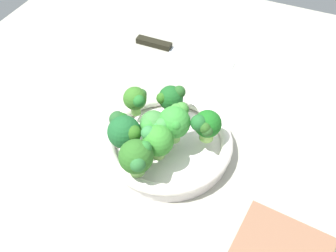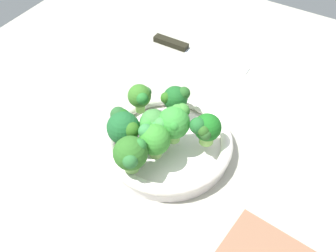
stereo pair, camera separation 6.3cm
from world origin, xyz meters
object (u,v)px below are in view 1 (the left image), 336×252
at_px(broccoli_floret_0, 171,97).
at_px(broccoli_floret_1, 157,140).
at_px(broccoli_floret_4, 206,125).
at_px(broccoli_floret_6, 124,130).
at_px(bowl, 168,143).
at_px(broccoli_floret_5, 136,99).
at_px(broccoli_floret_3, 175,121).
at_px(broccoli_floret_2, 137,157).
at_px(knife, 171,48).
at_px(broccoli_floret_7, 154,125).

distance_m(broccoli_floret_0, broccoli_floret_1, 0.12).
height_order(broccoli_floret_4, broccoli_floret_6, broccoli_floret_6).
bearing_deg(bowl, broccoli_floret_5, 69.05).
bearing_deg(broccoli_floret_1, broccoli_floret_3, -14.16).
bearing_deg(broccoli_floret_3, broccoli_floret_5, 72.67).
height_order(broccoli_floret_1, broccoli_floret_2, broccoli_floret_2).
bearing_deg(knife, broccoli_floret_4, -145.51).
bearing_deg(broccoli_floret_4, broccoli_floret_1, 137.17).
relative_size(broccoli_floret_5, broccoli_floret_7, 0.95).
relative_size(broccoli_floret_6, knife, 0.28).
relative_size(broccoli_floret_3, broccoli_floret_6, 1.06).
bearing_deg(bowl, broccoli_floret_3, -82.95).
bearing_deg(broccoli_floret_6, knife, 10.27).
xyz_separation_m(broccoli_floret_3, knife, (0.31, 0.15, -0.08)).
bearing_deg(broccoli_floret_3, knife, 25.01).
relative_size(broccoli_floret_5, knife, 0.24).
height_order(bowl, broccoli_floret_2, broccoli_floret_2).
bearing_deg(broccoli_floret_3, broccoli_floret_4, -68.44).
height_order(bowl, broccoli_floret_6, broccoli_floret_6).
bearing_deg(knife, broccoli_floret_3, -154.99).
relative_size(bowl, broccoli_floret_0, 4.28).
distance_m(broccoli_floret_7, knife, 0.36).
bearing_deg(knife, broccoli_floret_6, -169.73).
xyz_separation_m(broccoli_floret_6, broccoli_floret_7, (0.03, -0.05, 0.00)).
relative_size(broccoli_floret_6, broccoli_floret_7, 1.08).
xyz_separation_m(broccoli_floret_3, broccoli_floret_4, (0.02, -0.05, -0.01)).
bearing_deg(bowl, broccoli_floret_0, 19.66).
bearing_deg(broccoli_floret_1, broccoli_floret_4, -42.83).
distance_m(broccoli_floret_1, broccoli_floret_2, 0.05).
xyz_separation_m(broccoli_floret_0, broccoli_floret_6, (-0.12, 0.04, 0.01)).
relative_size(broccoli_floret_4, knife, 0.25).
height_order(broccoli_floret_1, broccoli_floret_7, broccoli_floret_1).
height_order(broccoli_floret_7, knife, broccoli_floret_7).
distance_m(broccoli_floret_1, broccoli_floret_5, 0.12).
bearing_deg(broccoli_floret_5, knife, 9.69).
height_order(broccoli_floret_0, broccoli_floret_4, broccoli_floret_4).
xyz_separation_m(broccoli_floret_3, broccoli_floret_5, (0.03, 0.10, -0.01)).
xyz_separation_m(broccoli_floret_0, broccoli_floret_4, (-0.05, -0.09, 0.01)).
xyz_separation_m(bowl, broccoli_floret_6, (-0.05, 0.07, 0.06)).
distance_m(broccoli_floret_1, broccoli_floret_6, 0.07).
relative_size(broccoli_floret_0, broccoli_floret_2, 0.80).
bearing_deg(broccoli_floret_2, broccoli_floret_4, -33.70).
bearing_deg(bowl, broccoli_floret_2, 171.79).
xyz_separation_m(broccoli_floret_2, knife, (0.41, 0.12, -0.08)).
distance_m(broccoli_floret_3, broccoli_floret_7, 0.04).
xyz_separation_m(bowl, broccoli_floret_1, (-0.05, -0.00, 0.06)).
bearing_deg(broccoli_floret_0, broccoli_floret_2, -176.35).
bearing_deg(broccoli_floret_3, broccoli_floret_0, 29.34).
bearing_deg(broccoli_floret_3, bowl, 97.05).
relative_size(broccoli_floret_2, broccoli_floret_6, 1.01).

